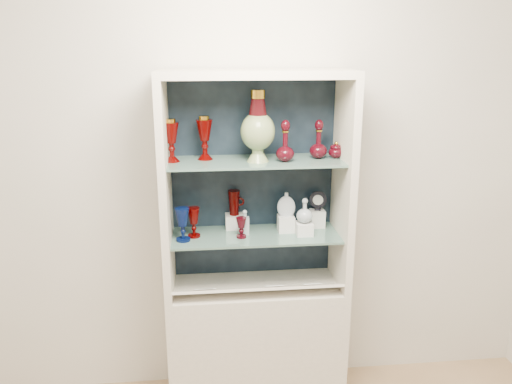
{
  "coord_description": "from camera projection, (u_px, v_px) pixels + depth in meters",
  "views": [
    {
      "loc": [
        -0.26,
        -1.03,
        2.05
      ],
      "look_at": [
        0.0,
        1.53,
        1.3
      ],
      "focal_mm": 35.0,
      "sensor_mm": 36.0,
      "label": 1
    }
  ],
  "objects": [
    {
      "name": "label_card_1",
      "position": [
        274.0,
        286.0,
        2.73
      ],
      "size": [
        0.1,
        0.06,
        0.03
      ],
      "primitive_type": "cube",
      "rotation": [
        -0.44,
        0.0,
        0.0
      ],
      "color": "white",
      "rests_on": "label_ledge"
    },
    {
      "name": "clear_square_bottle",
      "position": [
        245.0,
        222.0,
        2.76
      ],
      "size": [
        0.05,
        0.05,
        0.14
      ],
      "primitive_type": null,
      "rotation": [
        0.0,
        0.0,
        -0.07
      ],
      "color": "#9BA9B2",
      "rests_on": "shelf_lower"
    },
    {
      "name": "cabinet_side_right",
      "position": [
        343.0,
        185.0,
        2.72
      ],
      "size": [
        0.04,
        0.4,
        1.15
      ],
      "primitive_type": "cube",
      "color": "beige",
      "rests_on": "cabinet_base"
    },
    {
      "name": "ruby_decanter_a",
      "position": [
        285.0,
        138.0,
        2.59
      ],
      "size": [
        0.13,
        0.13,
        0.25
      ],
      "primitive_type": null,
      "rotation": [
        0.0,
        0.0,
        -0.43
      ],
      "color": "#3E050E",
      "rests_on": "shelf_upper"
    },
    {
      "name": "riser_ruby_pitcher",
      "position": [
        234.0,
        221.0,
        2.86
      ],
      "size": [
        0.1,
        0.1,
        0.08
      ],
      "primitive_type": "cube",
      "color": "silver",
      "rests_on": "shelf_lower"
    },
    {
      "name": "riser_clear_round_decanter",
      "position": [
        304.0,
        229.0,
        2.75
      ],
      "size": [
        0.09,
        0.09,
        0.07
      ],
      "primitive_type": "cube",
      "color": "silver",
      "rests_on": "shelf_lower"
    },
    {
      "name": "shelf_upper",
      "position": [
        256.0,
        161.0,
        2.65
      ],
      "size": [
        0.92,
        0.34,
        0.01
      ],
      "primitive_type": "cube",
      "color": "slate",
      "rests_on": "cabinet_side_left"
    },
    {
      "name": "clear_round_decanter",
      "position": [
        305.0,
        211.0,
        2.73
      ],
      "size": [
        0.1,
        0.1,
        0.13
      ],
      "primitive_type": null,
      "rotation": [
        0.0,
        0.0,
        -0.16
      ],
      "color": "#9BA9B2",
      "rests_on": "riser_clear_round_decanter"
    },
    {
      "name": "ruby_decanter_b",
      "position": [
        319.0,
        138.0,
        2.67
      ],
      "size": [
        0.11,
        0.11,
        0.22
      ],
      "primitive_type": null,
      "rotation": [
        0.0,
        0.0,
        -0.16
      ],
      "color": "#3E050E",
      "rests_on": "shelf_upper"
    },
    {
      "name": "cobalt_goblet",
      "position": [
        183.0,
        225.0,
        2.65
      ],
      "size": [
        0.09,
        0.09,
        0.18
      ],
      "primitive_type": null,
      "rotation": [
        0.0,
        0.0,
        0.17
      ],
      "color": "#08123E",
      "rests_on": "shelf_lower"
    },
    {
      "name": "pedestal_lamp_left",
      "position": [
        171.0,
        141.0,
        2.59
      ],
      "size": [
        0.11,
        0.11,
        0.22
      ],
      "primitive_type": null,
      "rotation": [
        0.0,
        0.0,
        -0.35
      ],
      "color": "#400100",
      "rests_on": "shelf_upper"
    },
    {
      "name": "label_ledge",
      "position": [
        258.0,
        289.0,
        2.72
      ],
      "size": [
        0.92,
        0.17,
        0.09
      ],
      "primitive_type": "cube",
      "rotation": [
        -0.44,
        0.0,
        0.0
      ],
      "color": "beige",
      "rests_on": "cabinet_base"
    },
    {
      "name": "wall_back",
      "position": [
        252.0,
        165.0,
        2.86
      ],
      "size": [
        3.5,
        0.02,
        2.8
      ],
      "primitive_type": "cube",
      "color": "beige",
      "rests_on": "ground"
    },
    {
      "name": "enamel_urn",
      "position": [
        258.0,
        126.0,
        2.58
      ],
      "size": [
        0.2,
        0.2,
        0.37
      ],
      "primitive_type": null,
      "rotation": [
        0.0,
        0.0,
        0.13
      ],
      "color": "#074513",
      "rests_on": "shelf_upper"
    },
    {
      "name": "cabinet_top_cap",
      "position": [
        256.0,
        74.0,
        2.51
      ],
      "size": [
        1.0,
        0.4,
        0.04
      ],
      "primitive_type": "cube",
      "color": "beige",
      "rests_on": "cabinet_side_left"
    },
    {
      "name": "shelf_lower",
      "position": [
        256.0,
        235.0,
        2.77
      ],
      "size": [
        0.92,
        0.34,
        0.01
      ],
      "primitive_type": "cube",
      "color": "slate",
      "rests_on": "cabinet_side_left"
    },
    {
      "name": "ruby_pitcher",
      "position": [
        234.0,
        203.0,
        2.83
      ],
      "size": [
        0.12,
        0.08,
        0.14
      ],
      "primitive_type": null,
      "rotation": [
        0.0,
        0.0,
        -0.14
      ],
      "color": "#400100",
      "rests_on": "riser_ruby_pitcher"
    },
    {
      "name": "ruby_goblet_small",
      "position": [
        241.0,
        228.0,
        2.71
      ],
      "size": [
        0.07,
        0.07,
        0.11
      ],
      "primitive_type": null,
      "rotation": [
        0.0,
        0.0,
        0.32
      ],
      "color": "#3E050E",
      "rests_on": "shelf_lower"
    },
    {
      "name": "riser_flat_flask",
      "position": [
        286.0,
        223.0,
        2.81
      ],
      "size": [
        0.09,
        0.09,
        0.09
      ],
      "primitive_type": "cube",
      "color": "silver",
      "rests_on": "shelf_lower"
    },
    {
      "name": "cabinet_base",
      "position": [
        256.0,
        343.0,
        2.94
      ],
      "size": [
        1.0,
        0.4,
        0.75
      ],
      "primitive_type": "cube",
      "color": "beige",
      "rests_on": "ground"
    },
    {
      "name": "ruby_goblet_tall",
      "position": [
        194.0,
        222.0,
        2.71
      ],
      "size": [
        0.08,
        0.08,
        0.17
      ],
      "primitive_type": null,
      "rotation": [
        0.0,
        0.0,
        0.16
      ],
      "color": "#400100",
      "rests_on": "shelf_lower"
    },
    {
      "name": "riser_cameo_medallion",
      "position": [
        317.0,
        218.0,
        2.87
      ],
      "size": [
        0.08,
        0.08,
        0.1
      ],
      "primitive_type": "cube",
      "color": "silver",
      "rests_on": "shelf_lower"
    },
    {
      "name": "lidded_bowl",
      "position": [
        336.0,
        150.0,
        2.7
      ],
      "size": [
        0.1,
        0.1,
        0.09
      ],
      "primitive_type": null,
      "rotation": [
        0.0,
        0.0,
        0.18
      ],
      "color": "#3E050E",
      "rests_on": "shelf_upper"
    },
    {
      "name": "cameo_medallion",
      "position": [
        318.0,
        201.0,
        2.84
      ],
      "size": [
        0.1,
        0.05,
        0.12
      ],
      "primitive_type": null,
      "rotation": [
        0.0,
        0.0,
        -0.19
      ],
      "color": "black",
      "rests_on": "riser_cameo_medallion"
    },
    {
      "name": "flat_flask",
      "position": [
        286.0,
        204.0,
        2.77
      ],
      "size": [
        0.11,
        0.06,
        0.14
      ],
      "primitive_type": null,
      "rotation": [
        0.0,
        0.0,
        -0.21
      ],
      "color": "silver",
      "rests_on": "riser_flat_flask"
    },
    {
      "name": "label_card_2",
      "position": [
        312.0,
        284.0,
        2.75
      ],
      "size": [
        0.1,
        0.06,
        0.03
      ],
      "primitive_type": "cube",
      "rotation": [
        -0.44,
        0.0,
        0.0
      ],
      "color": "white",
      "rests_on": "label_ledge"
    },
    {
      "name": "cabinet_side_left",
      "position": [
        166.0,
        190.0,
        2.63
      ],
      "size": [
        0.04,
        0.4,
        1.15
      ],
      "primitive_type": "cube",
      "color": "beige",
      "rests_on": "cabinet_base"
    },
    {
      "name": "cabinet_back_panel",
      "position": [
        253.0,
        179.0,
        2.86
      ],
      "size": [
        0.98,
        0.02,
        1.15
      ],
      "primitive_type": "cube",
      "color": "black",
      "rests_on": "cabinet_base"
    },
    {
      "name": "label_card_0",
      "position": [
        207.0,
        289.0,
        2.69
      ],
      "size": [
        0.1,
        0.06,
        0.03
      ],
      "primitive_type": "cube",
      "rotation": [
        -0.44,
        0.0,
        0.0
      ],
      "color": "white",
      "rests_on": "label_ledge"
    },
    {
      "name": "pedestal_lamp_right",
      "position": [
        205.0,
        138.0,
        2.65
      ],
      "size": [
        0.11,
        0.11,
        0.23
      ],
      "primitive_type": null,
      "rotation": [
        0.0,
        0.0,
        -0.31
      ],
      "color": "#400100",
      "rests_on": "shelf_upper"
    },
    {
      "name": "label_card_3",
      "position": [
        204.0,
        289.0,
        2.69
      ],
      "size": [
        0.1,
        0.06,
        0.03
      ],
      "primitive_type": "cube",
      "rotation": [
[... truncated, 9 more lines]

